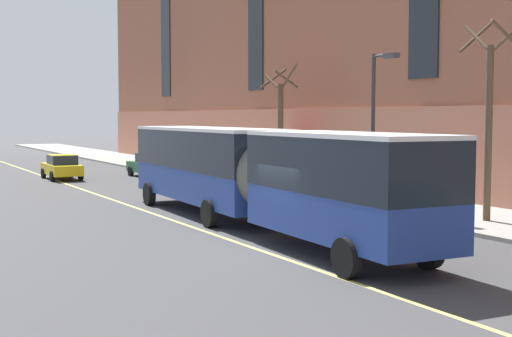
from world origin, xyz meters
The scene contains 12 objects.
ground_plane centered at (0.00, 0.00, 0.00)m, with size 260.00×260.00×0.00m, color #424244.
sidewalk centered at (9.17, 3.00, 0.07)m, with size 5.76×160.00×0.15m, color #9E9B93.
city_bus centered at (0.74, 4.24, 2.03)m, with size 3.54×19.32×3.48m.
parked_car_green_1 centered at (5.17, 13.49, 0.78)m, with size 2.02×4.45×1.56m.
parked_car_green_3 centered at (5.03, 26.11, 0.78)m, with size 2.09×4.43×1.56m.
parked_car_silver_4 centered at (5.15, 3.61, 0.78)m, with size 2.00×4.51×1.56m.
parked_car_red_5 centered at (5.03, 19.54, 0.78)m, with size 2.00×4.53×1.56m.
taxi_cab centered at (-0.48, 27.16, 0.78)m, with size 1.96×4.32×1.56m.
street_tree_mid_block centered at (8.69, 0.98, 3.92)m, with size 1.58×1.62×7.25m.
street_tree_far_uptown centered at (8.69, 15.80, 3.52)m, with size 1.69×1.68×6.65m.
street_lamp centered at (6.89, 5.14, 4.04)m, with size 0.36×1.48×6.26m.
lane_centerline centered at (-0.97, 3.00, 0.00)m, with size 0.16×140.00×0.01m, color #E0D66B.
Camera 1 is at (-10.90, -17.60, 3.92)m, focal length 50.00 mm.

